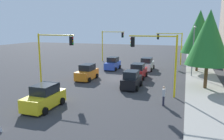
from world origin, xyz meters
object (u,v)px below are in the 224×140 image
Objects in this scene: car_red at (138,71)px; car_orange at (87,73)px; traffic_signal_far_left at (171,42)px; car_blue at (113,64)px; car_yellow at (44,97)px; tree_roadside_mid at (199,32)px; traffic_signal_far_right at (111,40)px; traffic_signal_near_left at (157,53)px; tree_roadside_near at (209,38)px; car_black at (132,80)px; traffic_signal_near_right at (53,50)px; pedestrian_crossing at (164,95)px; street_lamp_curbside at (193,45)px; car_white at (147,64)px; tree_roadside_far at (193,39)px.

car_red and car_orange have the same top height.
traffic_signal_far_left is 1.56× the size of car_blue.
car_yellow is at bearing -17.35° from traffic_signal_far_left.
car_yellow is at bearing 5.57° from car_orange.
car_red is at bearing -47.27° from tree_roadside_mid.
traffic_signal_far_right is 16.94m from tree_roadside_mid.
car_orange is at bearing -114.14° from traffic_signal_near_left.
tree_roadside_mid is 1.08× the size of tree_roadside_near.
car_yellow is (10.36, -13.03, -4.64)m from tree_roadside_near.
traffic_signal_near_left reaches higher than car_black.
traffic_signal_near_right reaches higher than pedestrian_crossing.
traffic_signal_near_left is 20.00m from traffic_signal_far_left.
traffic_signal_near_left reaches higher than car_blue.
car_yellow is at bearing -68.20° from pedestrian_crossing.
traffic_signal_near_right reaches higher than car_red.
street_lamp_curbside is 1.67× the size of car_white.
traffic_signal_far_right is 1.56× the size of car_red.
car_red is (-7.06, -3.25, -3.29)m from traffic_signal_near_left.
street_lamp_curbside is at bearing 61.23° from car_white.
tree_roadside_far reaches higher than traffic_signal_near_right.
traffic_signal_far_right is 26.07m from pedestrian_crossing.
car_blue is (-18.30, -0.13, -0.00)m from car_yellow.
car_blue is (1.32, -5.24, -0.00)m from car_white.
traffic_signal_far_right is 1.00× the size of traffic_signal_near_right.
tree_roadside_near reaches higher than car_red.
tree_roadside_mid is at bearing 163.06° from traffic_signal_near_left.
street_lamp_curbside reaches higher than car_orange.
tree_roadside_mid is 5.36× the size of pedestrian_crossing.
street_lamp_curbside is 0.77× the size of tree_roadside_mid.
tree_roadside_mid is (-14.00, 15.73, 1.82)m from traffic_signal_near_right.
tree_roadside_near reaches higher than traffic_signal_far_left.
traffic_signal_far_left is 12.04m from car_blue.
tree_roadside_near reaches higher than car_white.
car_blue is 2.15× the size of pedestrian_crossing.
traffic_signal_near_right is 13.18m from pedestrian_crossing.
traffic_signal_near_left is at bearing -16.94° from tree_roadside_mid.
car_orange is at bearing -54.05° from tree_roadside_mid.
traffic_signal_far_right is 1.47× the size of car_yellow.
traffic_signal_far_right reaches higher than car_orange.
traffic_signal_far_right is 1.63× the size of car_black.
tree_roadside_far is at bearing 134.77° from car_blue.
car_white and car_blue have the same top height.
pedestrian_crossing is (16.65, -3.25, -5.09)m from tree_roadside_mid.
traffic_signal_near_left reaches higher than car_red.
car_white reaches higher than pedestrian_crossing.
car_orange is (-0.17, -14.06, -4.64)m from tree_roadside_near.
traffic_signal_far_right is 18.20m from street_lamp_curbside.
street_lamp_curbside reaches higher than car_blue.
pedestrian_crossing is (6.65, -3.75, -4.63)m from tree_roadside_near.
traffic_signal_far_right is at bearing -134.58° from tree_roadside_near.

